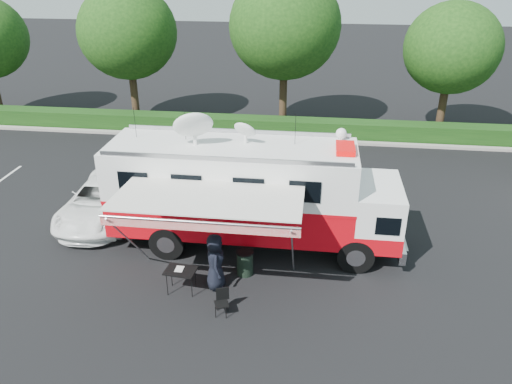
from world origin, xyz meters
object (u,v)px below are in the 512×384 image
white_suv (106,216)px  folding_table (181,271)px  trash_bin (245,262)px  command_truck (252,193)px

white_suv → folding_table: bearing=-47.5°
folding_table → trash_bin: 2.22m
white_suv → folding_table: folding_table is taller
white_suv → folding_table: (4.33, -4.37, 0.76)m
white_suv → trash_bin: bearing=-29.4°
trash_bin → folding_table: bearing=-147.2°
white_suv → folding_table: 6.19m
command_truck → folding_table: command_truck is taller
command_truck → trash_bin: bearing=-89.4°
command_truck → trash_bin: size_ratio=11.67×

